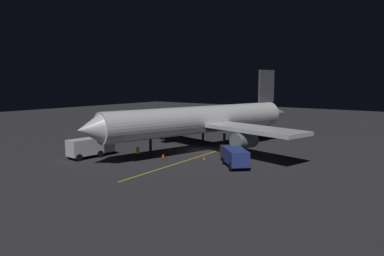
% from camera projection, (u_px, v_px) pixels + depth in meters
% --- Properties ---
extents(ground_plane, '(180.00, 180.00, 0.20)m').
position_uv_depth(ground_plane, '(200.00, 151.00, 53.37)').
color(ground_plane, '#2D2D33').
extents(apron_guide_stripe, '(1.74, 29.22, 0.01)m').
position_uv_depth(apron_guide_stripe, '(197.00, 157.00, 48.75)').
color(apron_guide_stripe, gold).
rests_on(apron_guide_stripe, ground_plane).
extents(airliner, '(32.13, 37.63, 11.85)m').
position_uv_depth(airliner, '(203.00, 121.00, 53.18)').
color(airliner, white).
rests_on(airliner, ground_plane).
extents(baggage_truck, '(2.60, 6.44, 2.55)m').
position_uv_depth(baggage_truck, '(89.00, 148.00, 48.38)').
color(baggage_truck, silver).
rests_on(baggage_truck, ground_plane).
extents(catering_truck, '(6.04, 6.09, 2.16)m').
position_uv_depth(catering_truck, '(234.00, 156.00, 43.52)').
color(catering_truck, navy).
rests_on(catering_truck, ground_plane).
extents(ground_crew_worker, '(0.40, 0.40, 1.74)m').
position_uv_depth(ground_crew_worker, '(138.00, 153.00, 46.81)').
color(ground_crew_worker, black).
rests_on(ground_crew_worker, ground_plane).
extents(traffic_cone_near_left, '(0.50, 0.50, 0.55)m').
position_uv_depth(traffic_cone_near_left, '(204.00, 158.00, 46.75)').
color(traffic_cone_near_left, '#EA590F').
rests_on(traffic_cone_near_left, ground_plane).
extents(traffic_cone_near_right, '(0.50, 0.50, 0.55)m').
position_uv_depth(traffic_cone_near_right, '(144.00, 153.00, 50.02)').
color(traffic_cone_near_right, '#EA590F').
rests_on(traffic_cone_near_right, ground_plane).
extents(traffic_cone_under_wing, '(0.50, 0.50, 0.55)m').
position_uv_depth(traffic_cone_under_wing, '(163.00, 156.00, 48.38)').
color(traffic_cone_under_wing, '#EA590F').
rests_on(traffic_cone_under_wing, ground_plane).
extents(traffic_cone_far, '(0.50, 0.50, 0.55)m').
position_uv_depth(traffic_cone_far, '(170.00, 150.00, 52.29)').
color(traffic_cone_far, '#EA590F').
rests_on(traffic_cone_far, ground_plane).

